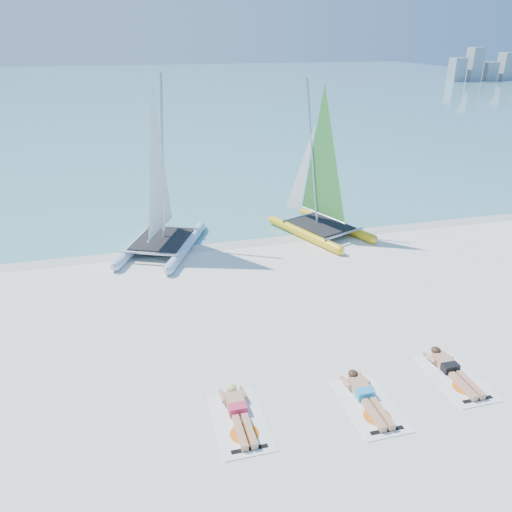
{
  "coord_description": "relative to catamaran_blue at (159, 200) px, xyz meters",
  "views": [
    {
      "loc": [
        -4.25,
        -11.17,
        7.01
      ],
      "look_at": [
        -0.98,
        1.2,
        1.29
      ],
      "focal_mm": 35.0,
      "sensor_mm": 36.0,
      "label": 1
    }
  ],
  "objects": [
    {
      "name": "distant_skyline",
      "position": [
        56.98,
        56.49,
        0.14
      ],
      "size": [
        14.0,
        2.0,
        5.0
      ],
      "color": "#9297A0",
      "rests_on": "ground"
    },
    {
      "name": "sunbather_b",
      "position": [
        3.36,
        -9.24,
        -1.68
      ],
      "size": [
        0.37,
        1.73,
        0.26
      ],
      "color": "tan",
      "rests_on": "towel_b"
    },
    {
      "name": "sea",
      "position": [
        3.28,
        57.49,
        -1.8
      ],
      "size": [
        140.0,
        115.0,
        0.01
      ],
      "primitive_type": "cube",
      "color": "#73ABBF",
      "rests_on": "ground"
    },
    {
      "name": "catamaran_yellow",
      "position": [
        5.81,
        0.3,
        0.01
      ],
      "size": [
        3.41,
        4.67,
        5.76
      ],
      "rotation": [
        0.0,
        0.0,
        0.37
      ],
      "color": "yellow",
      "rests_on": "ground"
    },
    {
      "name": "towel_a",
      "position": [
        0.68,
        -9.21,
        -1.79
      ],
      "size": [
        1.0,
        1.85,
        0.02
      ],
      "primitive_type": "cube",
      "color": "white",
      "rests_on": "ground"
    },
    {
      "name": "catamaran_blue",
      "position": [
        0.0,
        0.0,
        0.0
      ],
      "size": [
        3.74,
        4.9,
        6.04
      ],
      "rotation": [
        0.0,
        0.0,
        -0.42
      ],
      "color": "#C1E5FE",
      "rests_on": "ground"
    },
    {
      "name": "towel_c",
      "position": [
        5.62,
        -9.11,
        -1.79
      ],
      "size": [
        1.0,
        1.85,
        0.02
      ],
      "primitive_type": "cube",
      "color": "white",
      "rests_on": "ground"
    },
    {
      "name": "wet_sand_strip",
      "position": [
        3.28,
        -0.01,
        -1.8
      ],
      "size": [
        140.0,
        1.4,
        0.01
      ],
      "primitive_type": "cube",
      "color": "silver",
      "rests_on": "ground"
    },
    {
      "name": "sunbather_a",
      "position": [
        0.68,
        -9.02,
        -1.68
      ],
      "size": [
        0.37,
        1.73,
        0.26
      ],
      "color": "tan",
      "rests_on": "towel_a"
    },
    {
      "name": "towel_b",
      "position": [
        3.36,
        -9.43,
        -1.79
      ],
      "size": [
        1.0,
        1.85,
        0.02
      ],
      "primitive_type": "cube",
      "color": "white",
      "rests_on": "ground"
    },
    {
      "name": "ground",
      "position": [
        3.28,
        -5.51,
        -1.8
      ],
      "size": [
        140.0,
        140.0,
        0.0
      ],
      "primitive_type": "plane",
      "color": "white",
      "rests_on": "ground"
    },
    {
      "name": "sunbather_c",
      "position": [
        5.62,
        -8.92,
        -1.68
      ],
      "size": [
        0.37,
        1.73,
        0.26
      ],
      "color": "tan",
      "rests_on": "towel_c"
    }
  ]
}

